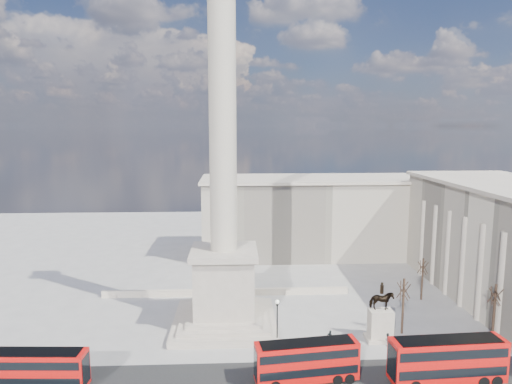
{
  "coord_description": "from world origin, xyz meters",
  "views": [
    {
      "loc": [
        1.59,
        -55.32,
        27.39
      ],
      "look_at": [
        4.23,
        2.06,
        19.07
      ],
      "focal_mm": 32.0,
      "sensor_mm": 36.0,
      "label": 1
    }
  ],
  "objects_px": {
    "pedestrian_walking": "(318,346)",
    "nelsons_column": "(224,234)",
    "victorian_lamp": "(277,319)",
    "equestrian_statue": "(381,320)",
    "red_bus_c": "(448,360)",
    "pedestrian_standing": "(387,340)",
    "pedestrian_crossing": "(330,338)",
    "red_bus_a": "(36,370)",
    "red_bus_b": "(307,361)"
  },
  "relations": [
    {
      "from": "victorian_lamp",
      "to": "pedestrian_crossing",
      "type": "xyz_separation_m",
      "value": [
        6.72,
        -0.2,
        -2.56
      ]
    },
    {
      "from": "nelsons_column",
      "to": "pedestrian_walking",
      "type": "distance_m",
      "value": 18.73
    },
    {
      "from": "nelsons_column",
      "to": "victorian_lamp",
      "type": "relative_size",
      "value": 8.37
    },
    {
      "from": "red_bus_b",
      "to": "victorian_lamp",
      "type": "height_order",
      "value": "victorian_lamp"
    },
    {
      "from": "red_bus_c",
      "to": "equestrian_statue",
      "type": "height_order",
      "value": "equestrian_statue"
    },
    {
      "from": "nelsons_column",
      "to": "pedestrian_standing",
      "type": "relative_size",
      "value": 30.78
    },
    {
      "from": "pedestrian_walking",
      "to": "pedestrian_standing",
      "type": "distance_m",
      "value": 9.15
    },
    {
      "from": "pedestrian_standing",
      "to": "nelsons_column",
      "type": "bearing_deg",
      "value": -62.57
    },
    {
      "from": "pedestrian_standing",
      "to": "red_bus_b",
      "type": "bearing_deg",
      "value": -9.7
    },
    {
      "from": "red_bus_b",
      "to": "pedestrian_walking",
      "type": "xyz_separation_m",
      "value": [
        2.33,
        6.16,
        -1.47
      ]
    },
    {
      "from": "pedestrian_walking",
      "to": "red_bus_b",
      "type": "bearing_deg",
      "value": -125.34
    },
    {
      "from": "pedestrian_walking",
      "to": "nelsons_column",
      "type": "bearing_deg",
      "value": 128.75
    },
    {
      "from": "pedestrian_walking",
      "to": "pedestrian_crossing",
      "type": "distance_m",
      "value": 2.81
    },
    {
      "from": "pedestrian_standing",
      "to": "equestrian_statue",
      "type": "bearing_deg",
      "value": -118.62
    },
    {
      "from": "red_bus_c",
      "to": "pedestrian_standing",
      "type": "relative_size",
      "value": 7.67
    },
    {
      "from": "red_bus_c",
      "to": "pedestrian_standing",
      "type": "bearing_deg",
      "value": 110.08
    },
    {
      "from": "red_bus_c",
      "to": "equestrian_statue",
      "type": "distance_m",
      "value": 10.89
    },
    {
      "from": "red_bus_b",
      "to": "pedestrian_standing",
      "type": "xyz_separation_m",
      "value": [
        11.36,
        7.59,
        -1.56
      ]
    },
    {
      "from": "red_bus_c",
      "to": "pedestrian_standing",
      "type": "height_order",
      "value": "red_bus_c"
    },
    {
      "from": "red_bus_c",
      "to": "pedestrian_walking",
      "type": "bearing_deg",
      "value": 147.7
    },
    {
      "from": "nelsons_column",
      "to": "pedestrian_crossing",
      "type": "distance_m",
      "value": 19.16
    },
    {
      "from": "red_bus_c",
      "to": "equestrian_statue",
      "type": "xyz_separation_m",
      "value": [
        -4.07,
        10.1,
        0.05
      ]
    },
    {
      "from": "red_bus_c",
      "to": "equestrian_statue",
      "type": "relative_size",
      "value": 1.6
    },
    {
      "from": "red_bus_c",
      "to": "pedestrian_standing",
      "type": "xyz_separation_m",
      "value": [
        -3.65,
        8.52,
        -1.81
      ]
    },
    {
      "from": "equestrian_statue",
      "to": "pedestrian_crossing",
      "type": "bearing_deg",
      "value": -171.76
    },
    {
      "from": "red_bus_b",
      "to": "pedestrian_walking",
      "type": "relative_size",
      "value": 6.33
    },
    {
      "from": "red_bus_b",
      "to": "nelsons_column",
      "type": "bearing_deg",
      "value": 114.96
    },
    {
      "from": "nelsons_column",
      "to": "red_bus_a",
      "type": "bearing_deg",
      "value": -141.9
    },
    {
      "from": "victorian_lamp",
      "to": "equestrian_statue",
      "type": "relative_size",
      "value": 0.77
    },
    {
      "from": "red_bus_b",
      "to": "red_bus_c",
      "type": "bearing_deg",
      "value": -10.6
    },
    {
      "from": "nelsons_column",
      "to": "pedestrian_standing",
      "type": "distance_m",
      "value": 24.91
    },
    {
      "from": "red_bus_c",
      "to": "victorian_lamp",
      "type": "distance_m",
      "value": 19.84
    },
    {
      "from": "nelsons_column",
      "to": "pedestrian_walking",
      "type": "bearing_deg",
      "value": -36.6
    },
    {
      "from": "victorian_lamp",
      "to": "nelsons_column",
      "type": "bearing_deg",
      "value": 136.85
    },
    {
      "from": "equestrian_statue",
      "to": "pedestrian_walking",
      "type": "xyz_separation_m",
      "value": [
        -8.62,
        -3.01,
        -1.77
      ]
    },
    {
      "from": "pedestrian_walking",
      "to": "pedestrian_standing",
      "type": "height_order",
      "value": "pedestrian_walking"
    },
    {
      "from": "pedestrian_standing",
      "to": "red_bus_a",
      "type": "bearing_deg",
      "value": -32.13
    },
    {
      "from": "nelsons_column",
      "to": "pedestrian_crossing",
      "type": "relative_size",
      "value": 26.43
    },
    {
      "from": "red_bus_a",
      "to": "equestrian_statue",
      "type": "bearing_deg",
      "value": 16.52
    },
    {
      "from": "nelsons_column",
      "to": "red_bus_b",
      "type": "height_order",
      "value": "nelsons_column"
    },
    {
      "from": "red_bus_b",
      "to": "pedestrian_walking",
      "type": "height_order",
      "value": "red_bus_b"
    },
    {
      "from": "victorian_lamp",
      "to": "pedestrian_walking",
      "type": "bearing_deg",
      "value": -25.13
    },
    {
      "from": "red_bus_a",
      "to": "red_bus_c",
      "type": "distance_m",
      "value": 43.5
    },
    {
      "from": "pedestrian_walking",
      "to": "red_bus_c",
      "type": "bearing_deg",
      "value": -43.85
    },
    {
      "from": "red_bus_a",
      "to": "pedestrian_crossing",
      "type": "height_order",
      "value": "red_bus_a"
    },
    {
      "from": "red_bus_a",
      "to": "pedestrian_crossing",
      "type": "distance_m",
      "value": 33.87
    },
    {
      "from": "nelsons_column",
      "to": "equestrian_statue",
      "type": "xyz_separation_m",
      "value": [
        20.15,
        -5.55,
        -10.25
      ]
    },
    {
      "from": "victorian_lamp",
      "to": "pedestrian_standing",
      "type": "relative_size",
      "value": 3.68
    },
    {
      "from": "nelsons_column",
      "to": "equestrian_statue",
      "type": "relative_size",
      "value": 6.43
    },
    {
      "from": "pedestrian_standing",
      "to": "pedestrian_crossing",
      "type": "bearing_deg",
      "value": -48.35
    }
  ]
}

